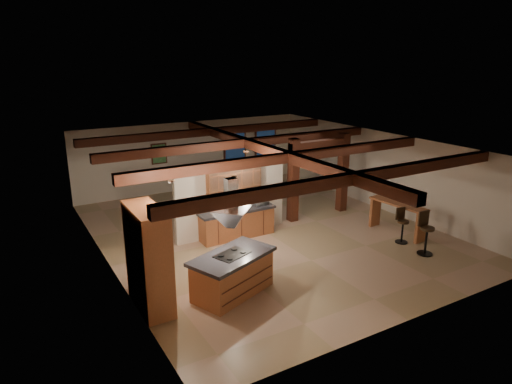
% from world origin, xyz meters
% --- Properties ---
extents(ground, '(12.00, 12.00, 0.00)m').
position_xyz_m(ground, '(0.00, 0.00, 0.00)').
color(ground, tan).
rests_on(ground, ground).
extents(room_walls, '(12.00, 12.00, 12.00)m').
position_xyz_m(room_walls, '(0.00, 0.00, 1.78)').
color(room_walls, beige).
rests_on(room_walls, ground).
extents(ceiling_beams, '(10.00, 12.00, 0.28)m').
position_xyz_m(ceiling_beams, '(0.00, 0.00, 2.76)').
color(ceiling_beams, '#381A0E').
rests_on(ceiling_beams, room_walls).
extents(timber_posts, '(2.50, 0.30, 2.90)m').
position_xyz_m(timber_posts, '(2.50, 0.50, 1.76)').
color(timber_posts, '#381A0E').
rests_on(timber_posts, ground).
extents(partition_wall, '(3.80, 0.18, 2.20)m').
position_xyz_m(partition_wall, '(-1.00, 0.50, 1.10)').
color(partition_wall, beige).
rests_on(partition_wall, ground).
extents(pantry_cabinet, '(0.67, 1.60, 2.40)m').
position_xyz_m(pantry_cabinet, '(-4.67, -2.60, 1.20)').
color(pantry_cabinet, '#A65835').
rests_on(pantry_cabinet, ground).
extents(back_counter, '(2.50, 0.66, 0.94)m').
position_xyz_m(back_counter, '(-1.00, 0.11, 0.48)').
color(back_counter, '#A65835').
rests_on(back_counter, ground).
extents(upper_display_cabinet, '(1.80, 0.36, 0.95)m').
position_xyz_m(upper_display_cabinet, '(-1.00, 0.31, 1.85)').
color(upper_display_cabinet, '#A65835').
rests_on(upper_display_cabinet, partition_wall).
extents(range_hood, '(1.10, 1.10, 1.40)m').
position_xyz_m(range_hood, '(-2.78, -3.00, 1.78)').
color(range_hood, silver).
rests_on(range_hood, room_walls).
extents(back_windows, '(2.70, 0.07, 1.70)m').
position_xyz_m(back_windows, '(2.80, 5.93, 1.50)').
color(back_windows, '#381A0E').
rests_on(back_windows, room_walls).
extents(framed_art, '(0.65, 0.05, 0.85)m').
position_xyz_m(framed_art, '(-1.50, 5.94, 1.70)').
color(framed_art, '#381A0E').
rests_on(framed_art, room_walls).
extents(recessed_cans, '(3.16, 2.46, 0.03)m').
position_xyz_m(recessed_cans, '(-2.53, -1.93, 2.87)').
color(recessed_cans, silver).
rests_on(recessed_cans, room_walls).
extents(kitchen_island, '(2.35, 1.80, 1.04)m').
position_xyz_m(kitchen_island, '(-2.78, -3.00, 0.52)').
color(kitchen_island, '#A65835').
rests_on(kitchen_island, ground).
extents(dining_table, '(1.94, 1.33, 0.62)m').
position_xyz_m(dining_table, '(0.04, 2.42, 0.31)').
color(dining_table, '#401C10').
rests_on(dining_table, ground).
extents(sofa, '(2.10, 1.31, 0.57)m').
position_xyz_m(sofa, '(2.63, 5.06, 0.29)').
color(sofa, black).
rests_on(sofa, ground).
extents(microwave, '(0.47, 0.34, 0.24)m').
position_xyz_m(microwave, '(-0.11, 0.11, 1.06)').
color(microwave, '#B6B6BB').
rests_on(microwave, back_counter).
extents(bar_counter, '(0.68, 2.02, 1.04)m').
position_xyz_m(bar_counter, '(3.60, -2.22, 0.70)').
color(bar_counter, '#A65835').
rests_on(bar_counter, ground).
extents(side_table, '(0.47, 0.47, 0.53)m').
position_xyz_m(side_table, '(3.73, 5.32, 0.26)').
color(side_table, '#381A0E').
rests_on(side_table, ground).
extents(table_lamp, '(0.31, 0.31, 0.36)m').
position_xyz_m(table_lamp, '(3.73, 5.32, 0.78)').
color(table_lamp, black).
rests_on(table_lamp, side_table).
extents(bar_stool_a, '(0.44, 0.45, 1.27)m').
position_xyz_m(bar_stool_a, '(3.11, -3.76, 0.65)').
color(bar_stool_a, black).
rests_on(bar_stool_a, ground).
extents(bar_stool_b, '(0.38, 0.39, 1.09)m').
position_xyz_m(bar_stool_b, '(3.19, -2.81, 0.55)').
color(bar_stool_b, black).
rests_on(bar_stool_b, ground).
extents(dining_chairs, '(1.82, 1.82, 1.08)m').
position_xyz_m(dining_chairs, '(0.04, 2.42, 0.55)').
color(dining_chairs, '#381A0E').
rests_on(dining_chairs, ground).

